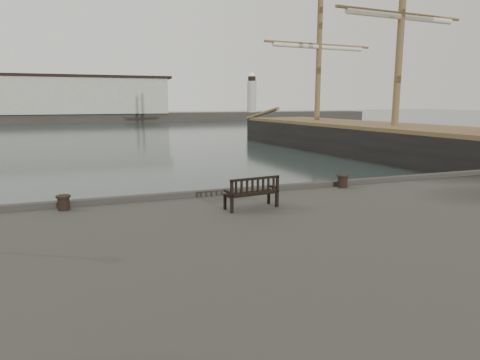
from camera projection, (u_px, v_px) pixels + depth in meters
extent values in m
plane|color=black|center=(222.00, 235.00, 15.58)|extent=(400.00, 400.00, 0.00)
cube|color=#383530|center=(101.00, 118.00, 100.27)|extent=(140.00, 8.00, 2.00)
cube|color=beige|center=(63.00, 96.00, 96.63)|extent=(46.00, 9.00, 8.00)
cube|color=black|center=(62.00, 76.00, 95.85)|extent=(48.00, 9.50, 0.60)
cylinder|color=beige|center=(252.00, 97.00, 112.31)|extent=(2.40, 2.40, 8.00)
sphere|color=silver|center=(252.00, 76.00, 111.33)|extent=(1.61, 1.61, 1.61)
cube|color=black|center=(251.00, 193.00, 13.11)|extent=(1.74, 0.79, 0.04)
cube|color=black|center=(255.00, 187.00, 12.85)|extent=(1.67, 0.28, 0.50)
cube|color=black|center=(251.00, 201.00, 13.15)|extent=(1.62, 0.69, 0.46)
cylinder|color=black|center=(64.00, 203.00, 12.92)|extent=(0.57, 0.57, 0.45)
cylinder|color=black|center=(343.00, 181.00, 16.32)|extent=(0.60, 0.60, 0.48)
cube|color=black|center=(393.00, 153.00, 37.17)|extent=(11.39, 41.94, 4.14)
cube|color=brown|center=(394.00, 127.00, 36.77)|extent=(10.91, 41.09, 0.30)
cylinder|color=brown|center=(320.00, 9.00, 45.02)|extent=(0.58, 0.58, 23.70)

